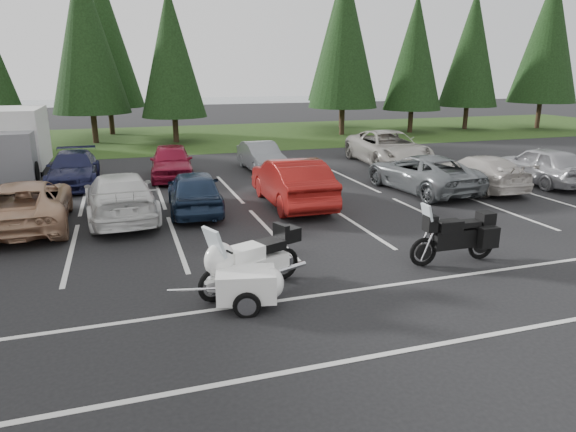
# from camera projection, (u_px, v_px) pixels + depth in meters

# --- Properties ---
(ground) EXTENTS (120.00, 120.00, 0.00)m
(ground) POSITION_uv_depth(u_px,v_px,m) (263.00, 245.00, 13.84)
(ground) COLOR black
(ground) RESTS_ON ground
(grass_strip) EXTENTS (80.00, 16.00, 0.01)m
(grass_strip) POSITION_uv_depth(u_px,v_px,m) (173.00, 138.00, 35.80)
(grass_strip) COLOR #1E3711
(grass_strip) RESTS_ON ground
(lake_water) EXTENTS (70.00, 50.00, 0.02)m
(lake_water) POSITION_uv_depth(u_px,v_px,m) (180.00, 107.00, 65.36)
(lake_water) COLOR slate
(lake_water) RESTS_ON ground
(box_truck) EXTENTS (2.40, 5.60, 2.90)m
(box_truck) POSITION_uv_depth(u_px,v_px,m) (12.00, 143.00, 22.51)
(box_truck) COLOR silver
(box_truck) RESTS_ON ground
(stall_markings) EXTENTS (32.00, 16.00, 0.01)m
(stall_markings) POSITION_uv_depth(u_px,v_px,m) (246.00, 224.00, 15.67)
(stall_markings) COLOR silver
(stall_markings) RESTS_ON ground
(conifer_4) EXTENTS (4.80, 4.80, 11.17)m
(conifer_4) POSITION_uv_depth(u_px,v_px,m) (85.00, 37.00, 31.53)
(conifer_4) COLOR #332316
(conifer_4) RESTS_ON ground
(conifer_5) EXTENTS (4.14, 4.14, 9.63)m
(conifer_5) POSITION_uv_depth(u_px,v_px,m) (171.00, 52.00, 32.07)
(conifer_5) COLOR #332316
(conifer_5) RESTS_ON ground
(conifer_6) EXTENTS (4.93, 4.93, 11.48)m
(conifer_6) POSITION_uv_depth(u_px,v_px,m) (344.00, 38.00, 35.79)
(conifer_6) COLOR #332316
(conifer_6) RESTS_ON ground
(conifer_7) EXTENTS (4.27, 4.27, 9.94)m
(conifer_7) POSITION_uv_depth(u_px,v_px,m) (415.00, 52.00, 37.40)
(conifer_7) COLOR #332316
(conifer_7) RESTS_ON ground
(conifer_8) EXTENTS (4.53, 4.53, 10.56)m
(conifer_8) POSITION_uv_depth(u_px,v_px,m) (472.00, 49.00, 39.66)
(conifer_8) COLOR #332316
(conifer_8) RESTS_ON ground
(conifer_9) EXTENTS (5.19, 5.19, 12.10)m
(conifer_9) POSITION_uv_depth(u_px,v_px,m) (549.00, 37.00, 40.00)
(conifer_9) COLOR #332316
(conifer_9) RESTS_ON ground
(conifer_back_b) EXTENTS (4.97, 4.97, 11.58)m
(conifer_back_b) POSITION_uv_depth(u_px,v_px,m) (104.00, 37.00, 35.97)
(conifer_back_b) COLOR #332316
(conifer_back_b) RESTS_ON ground
(conifer_back_c) EXTENTS (5.50, 5.50, 12.81)m
(conifer_back_c) POSITION_uv_depth(u_px,v_px,m) (344.00, 32.00, 40.47)
(conifer_back_c) COLOR #332316
(conifer_back_c) RESTS_ON ground
(car_near_2) EXTENTS (2.55, 5.18, 1.42)m
(car_near_2) POSITION_uv_depth(u_px,v_px,m) (27.00, 204.00, 15.23)
(car_near_2) COLOR tan
(car_near_2) RESTS_ON ground
(car_near_3) EXTENTS (2.38, 5.18, 1.47)m
(car_near_3) POSITION_uv_depth(u_px,v_px,m) (120.00, 196.00, 16.09)
(car_near_3) COLOR silver
(car_near_3) RESTS_ON ground
(car_near_4) EXTENTS (1.94, 4.26, 1.42)m
(car_near_4) POSITION_uv_depth(u_px,v_px,m) (195.00, 191.00, 16.90)
(car_near_4) COLOR #1A2841
(car_near_4) RESTS_ON ground
(car_near_5) EXTENTS (1.83, 5.03, 1.65)m
(car_near_5) POSITION_uv_depth(u_px,v_px,m) (292.00, 182.00, 17.73)
(car_near_5) COLOR maroon
(car_near_5) RESTS_ON ground
(car_near_6) EXTENTS (2.88, 5.35, 1.43)m
(car_near_6) POSITION_uv_depth(u_px,v_px,m) (422.00, 173.00, 19.86)
(car_near_6) COLOR slate
(car_near_6) RESTS_ON ground
(car_near_7) EXTENTS (1.92, 4.60, 1.33)m
(car_near_7) POSITION_uv_depth(u_px,v_px,m) (479.00, 172.00, 20.24)
(car_near_7) COLOR beige
(car_near_7) RESTS_ON ground
(car_near_8) EXTENTS (1.95, 4.60, 1.55)m
(car_near_8) POSITION_uv_depth(u_px,v_px,m) (542.00, 165.00, 21.13)
(car_near_8) COLOR #9A9A9F
(car_near_8) RESTS_ON ground
(car_far_1) EXTENTS (1.93, 4.68, 1.35)m
(car_far_1) POSITION_uv_depth(u_px,v_px,m) (74.00, 169.00, 20.86)
(car_far_1) COLOR #181A3C
(car_far_1) RESTS_ON ground
(car_far_2) EXTENTS (2.10, 4.45, 1.47)m
(car_far_2) POSITION_uv_depth(u_px,v_px,m) (172.00, 162.00, 22.17)
(car_far_2) COLOR maroon
(car_far_2) RESTS_ON ground
(car_far_3) EXTENTS (1.51, 4.05, 1.32)m
(car_far_3) POSITION_uv_depth(u_px,v_px,m) (261.00, 157.00, 23.91)
(car_far_3) COLOR slate
(car_far_3) RESTS_ON ground
(car_far_4) EXTENTS (3.23, 6.16, 1.65)m
(car_far_4) POSITION_uv_depth(u_px,v_px,m) (388.00, 148.00, 25.42)
(car_far_4) COLOR #B2ADA3
(car_far_4) RESTS_ON ground
(touring_motorcycle) EXTENTS (2.97, 1.87, 1.58)m
(touring_motorcycle) POSITION_uv_depth(u_px,v_px,m) (251.00, 255.00, 10.79)
(touring_motorcycle) COLOR white
(touring_motorcycle) RESTS_ON ground
(cargo_trailer) EXTENTS (1.84, 1.27, 0.78)m
(cargo_trailer) POSITION_uv_depth(u_px,v_px,m) (246.00, 289.00, 10.10)
(cargo_trailer) COLOR white
(cargo_trailer) RESTS_ON ground
(adventure_motorcycle) EXTENTS (2.59, 0.93, 1.57)m
(adventure_motorcycle) POSITION_uv_depth(u_px,v_px,m) (454.00, 232.00, 12.34)
(adventure_motorcycle) COLOR black
(adventure_motorcycle) RESTS_ON ground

